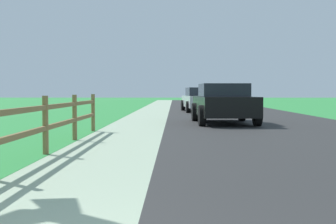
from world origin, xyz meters
TOP-DOWN VIEW (x-y plane):
  - ground_plane at (0.00, 25.00)m, footprint 120.00×120.00m
  - road_asphalt at (3.50, 27.00)m, footprint 7.00×66.00m
  - curb_concrete at (-3.00, 27.00)m, footprint 6.00×66.00m
  - grass_verge at (-4.50, 27.00)m, footprint 5.00×66.00m
  - rail_fence at (-2.08, 5.58)m, footprint 0.11×12.43m
  - parked_suv_black at (2.14, 15.21)m, footprint 2.27×4.45m
  - parked_car_silver at (1.88, 24.95)m, footprint 2.33×5.11m

SIDE VIEW (x-z plane):
  - ground_plane at x=0.00m, z-range 0.00..0.00m
  - road_asphalt at x=3.50m, z-range 0.00..0.01m
  - curb_concrete at x=-3.00m, z-range 0.00..0.01m
  - grass_verge at x=-4.50m, z-range 0.00..0.01m
  - rail_fence at x=-2.08m, z-range 0.09..1.19m
  - parked_car_silver at x=1.88m, z-range 0.01..1.42m
  - parked_suv_black at x=2.14m, z-range 0.02..1.48m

